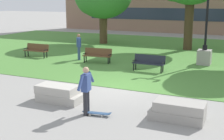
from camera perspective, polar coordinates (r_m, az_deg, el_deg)
ground_plane at (r=14.10m, az=0.99°, el=-3.46°), size 140.00×140.00×0.00m
grass_lawn at (r=23.39m, az=10.75°, el=2.93°), size 40.00×20.00×0.02m
concrete_block_center at (r=12.53m, az=-9.67°, el=-4.30°), size 1.86×0.90×0.64m
concrete_block_left at (r=10.72m, az=12.03°, el=-7.38°), size 1.81×0.90×0.64m
person_skateboarder at (r=10.81m, az=-4.75°, el=-3.26°), size 0.29×1.33×1.71m
skateboard at (r=10.97m, az=-2.78°, el=-7.87°), size 1.04×0.36×0.14m
park_bench_near_left at (r=22.25m, az=-13.62°, el=3.67°), size 1.80×0.54×0.90m
park_bench_far_left at (r=17.46m, az=6.75°, el=1.47°), size 1.81×0.58×0.90m
park_bench_far_right at (r=19.70m, az=-2.67°, el=2.86°), size 1.85×0.73×0.90m
lamp_post_center at (r=19.85m, az=16.61°, el=3.73°), size 1.32×0.80×4.72m
person_bystander_near_lawn at (r=20.64m, az=-6.09°, el=4.51°), size 0.55×0.75×1.71m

